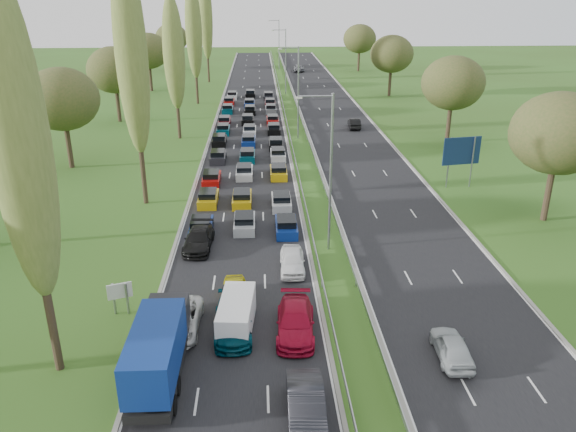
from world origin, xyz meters
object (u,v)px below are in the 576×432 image
object	(u,v)px
near_car_2	(180,320)
blue_lorry	(159,348)
info_sign	(120,294)
direction_sign	(462,153)
near_car_3	(199,239)
white_van_rear	(237,313)

from	to	relation	value
near_car_2	blue_lorry	world-z (taller)	blue_lorry
info_sign	near_car_2	bearing A→B (deg)	-28.04
direction_sign	info_sign	bearing A→B (deg)	-141.80
near_car_2	info_sign	size ratio (longest dim) A/B	2.39
blue_lorry	near_car_2	bearing A→B (deg)	84.81
near_car_3	direction_sign	distance (m)	28.41
near_car_3	blue_lorry	bearing A→B (deg)	-88.74
blue_lorry	info_sign	xyz separation A→B (m)	(-3.43, 6.34, -0.43)
near_car_2	near_car_3	world-z (taller)	near_car_3
near_car_3	info_sign	xyz separation A→B (m)	(-3.86, -9.36, 0.61)
near_car_3	direction_sign	size ratio (longest dim) A/B	0.98
info_sign	blue_lorry	bearing A→B (deg)	-61.57
near_car_3	blue_lorry	distance (m)	15.74
white_van_rear	near_car_2	bearing A→B (deg)	-171.65
white_van_rear	near_car_3	bearing A→B (deg)	111.46
direction_sign	near_car_2	bearing A→B (deg)	-135.28
near_car_2	direction_sign	distance (m)	35.23
near_car_2	info_sign	world-z (taller)	info_sign
white_van_rear	direction_sign	size ratio (longest dim) A/B	0.91
near_car_2	white_van_rear	bearing A→B (deg)	4.99
near_car_2	direction_sign	size ratio (longest dim) A/B	0.97
blue_lorry	direction_sign	distance (m)	38.57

